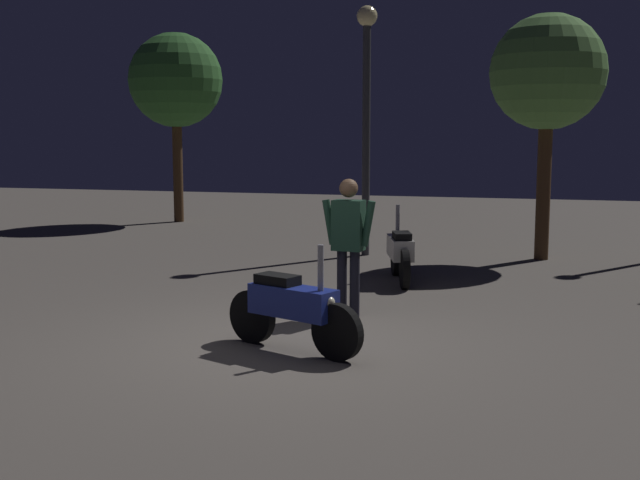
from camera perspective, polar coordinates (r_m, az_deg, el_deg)
name	(u,v)px	position (r m, az deg, el deg)	size (l,w,h in m)	color
ground_plane	(280,344)	(8.38, -2.88, -7.43)	(40.00, 40.00, 0.00)	#605951
motorcycle_blue_foreground	(293,308)	(8.01, -1.97, -4.90)	(1.58, 0.71, 1.11)	black
motorcycle_white_parked_right	(400,252)	(11.80, 5.73, -0.88)	(0.58, 1.62, 1.11)	black
person_rider_beside	(348,235)	(9.44, 2.04, 0.35)	(0.67, 0.27, 1.65)	black
streetlamp_far	(366,96)	(14.29, 3.33, 10.22)	(0.36, 0.36, 4.37)	#38383D
tree_left_bg	(548,74)	(14.31, 15.93, 11.31)	(1.95, 1.95, 4.18)	#4C331E
tree_center_bg	(176,81)	(20.12, -10.24, 11.08)	(2.28, 2.28, 4.61)	#4C331E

